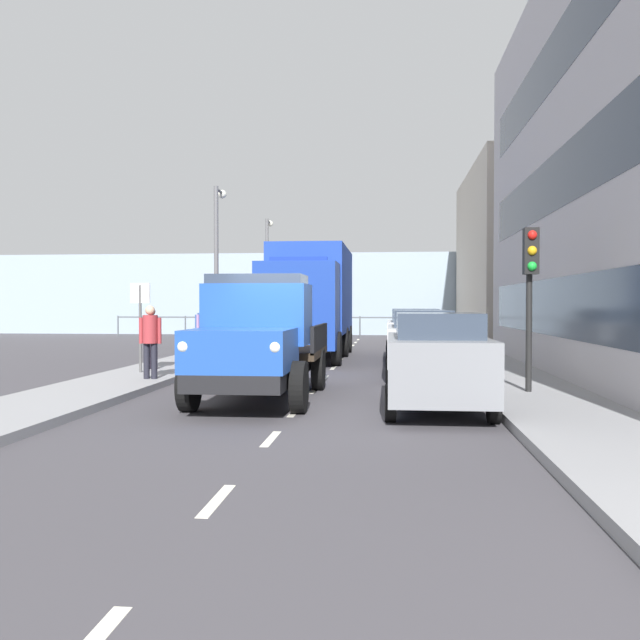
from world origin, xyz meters
name	(u,v)px	position (x,y,z in m)	size (l,w,h in m)	color
ground_plane	(334,367)	(0.00, -8.26, 0.00)	(80.00, 80.00, 0.00)	#423F44
sidewalk_left	(488,366)	(-4.49, -8.26, 0.07)	(2.17, 37.42, 0.15)	gray
sidewalk_right	(186,363)	(4.49, -8.26, 0.07)	(2.17, 37.42, 0.15)	gray
road_centreline_markings	(333,368)	(0.00, -8.10, 0.00)	(0.12, 33.73, 0.01)	silver
building_far_block	(547,256)	(-9.40, -23.01, 4.26)	(7.64, 12.72, 8.51)	beige
sea_horizon	(362,294)	(0.00, -29.97, 2.50)	(80.00, 0.80, 5.00)	#8C9EAD
seawall_railing	(360,321)	(0.00, -26.37, 0.92)	(28.08, 0.08, 1.20)	#4C5156
truck_vintage_blue	(258,340)	(0.87, -0.97, 1.18)	(2.17, 5.64, 2.43)	black
lorry_cargo_blue	(310,298)	(1.11, -11.54, 2.08)	(2.58, 8.20, 3.87)	#193899
car_grey_kerbside_near	(437,360)	(-2.46, -0.13, 0.89)	(1.79, 3.81, 1.72)	slate
car_silver_kerbside_1	(422,342)	(-2.46, -5.78, 0.90)	(1.83, 4.18, 1.72)	#B7BABF
car_white_kerbside_2	(414,334)	(-2.46, -10.85, 0.90)	(1.86, 4.58, 1.72)	white
car_red_oppositeside_0	(265,334)	(2.46, -10.44, 0.89)	(1.83, 4.09, 1.72)	#B21E1E
car_black_oppositeside_1	(288,328)	(2.46, -15.67, 0.90)	(1.80, 4.62, 1.72)	black
pedestrian_strolling	(150,336)	(3.84, -3.35, 1.14)	(0.53, 0.34, 1.69)	black
pedestrian_in_dark_coat	(151,333)	(4.63, -5.65, 1.11)	(0.53, 0.34, 1.63)	#383342
pedestrian_with_bag	(205,328)	(4.06, -8.82, 1.13)	(0.53, 0.34, 1.67)	black
pedestrian_couple_a	(202,326)	(4.93, -11.68, 1.10)	(0.53, 0.34, 1.62)	#4C473D
pedestrian_by_lamp	(217,324)	(5.11, -14.50, 1.08)	(0.53, 0.34, 1.59)	#383342
traffic_light_near	(530,273)	(-4.36, -1.77, 2.47)	(0.28, 0.41, 3.20)	black
lamp_post_promenade	(217,253)	(4.56, -12.43, 3.74)	(0.32, 1.14, 5.97)	#59595B
lamp_post_far	(268,266)	(4.65, -23.23, 3.83)	(0.32, 1.14, 6.14)	#59595B
street_sign	(140,312)	(4.62, -4.82, 1.68)	(0.50, 0.07, 2.25)	#4C4C4C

